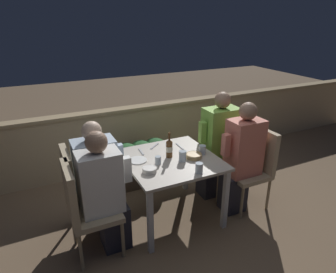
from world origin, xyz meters
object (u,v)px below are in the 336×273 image
person_coral_top (241,158)px  person_green_blouse (217,145)px  person_white_polo (105,193)px  beer_bottle (169,148)px  person_blue_shirt (100,177)px  chair_right_near (255,162)px  chair_right_far (231,150)px  chair_left_near (83,205)px  chair_left_far (79,185)px

person_coral_top → person_green_blouse: person_green_blouse is taller
person_white_polo → person_green_blouse: size_ratio=0.93×
beer_bottle → person_blue_shirt: bearing=171.4°
person_green_blouse → beer_bottle: person_green_blouse is taller
person_green_blouse → chair_right_near: bearing=-56.5°
person_white_polo → chair_right_far: size_ratio=1.30×
person_coral_top → chair_right_far: size_ratio=1.36×
person_blue_shirt → person_green_blouse: 1.43m
chair_left_near → person_coral_top: bearing=-0.2°
chair_right_near → person_green_blouse: size_ratio=0.72×
chair_left_far → chair_right_near: same height
chair_left_near → chair_right_near: 1.92m
chair_right_near → person_coral_top: (-0.20, 0.00, 0.09)m
beer_bottle → chair_left_near: bearing=-166.6°
chair_right_near → person_coral_top: bearing=180.0°
chair_left_near → beer_bottle: bearing=13.4°
chair_left_near → person_white_polo: bearing=-0.0°
beer_bottle → chair_left_far: bearing=173.3°
person_blue_shirt → beer_bottle: person_blue_shirt is taller
person_blue_shirt → person_coral_top: (1.48, -0.34, 0.05)m
chair_right_near → person_coral_top: size_ratio=0.74×
chair_right_near → person_green_blouse: 0.47m
chair_right_far → beer_bottle: beer_bottle is taller
person_coral_top → chair_left_near: bearing=179.8°
chair_left_near → chair_right_far: same height
person_coral_top → chair_right_far: bearing=68.0°
person_green_blouse → beer_bottle: (-0.71, -0.15, 0.16)m
chair_right_near → beer_bottle: (-0.96, 0.23, 0.27)m
person_white_polo → person_green_blouse: 1.51m
chair_left_near → person_green_blouse: size_ratio=0.72×
person_white_polo → chair_right_far: person_white_polo is taller
person_coral_top → person_green_blouse: size_ratio=0.98×
person_white_polo → chair_right_near: person_white_polo is taller
chair_left_near → person_coral_top: 1.72m
chair_left_far → person_coral_top: (1.69, -0.34, 0.09)m
person_blue_shirt → chair_right_near: person_blue_shirt is taller
person_green_blouse → person_blue_shirt: bearing=-178.4°
person_coral_top → person_blue_shirt: bearing=167.0°
person_blue_shirt → chair_right_far: 1.63m
chair_left_far → person_green_blouse: bearing=1.4°
person_blue_shirt → chair_right_far: size_ratio=1.27×
person_coral_top → chair_right_far: (0.15, 0.38, -0.09)m
person_white_polo → beer_bottle: person_white_polo is taller
person_white_polo → person_green_blouse: person_green_blouse is taller
chair_left_near → person_blue_shirt: person_blue_shirt is taller
person_blue_shirt → chair_right_far: (1.63, 0.04, -0.05)m
chair_left_far → person_coral_top: bearing=-11.4°
person_white_polo → beer_bottle: size_ratio=4.45×
person_coral_top → beer_bottle: bearing=163.0°
person_blue_shirt → chair_right_far: bearing=1.4°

